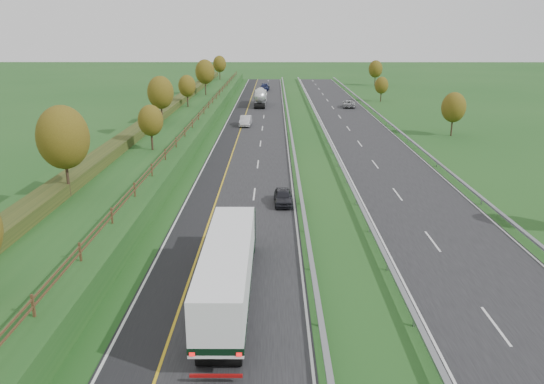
{
  "coord_description": "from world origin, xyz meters",
  "views": [
    {
      "loc": [
        3.22,
        -14.4,
        15.43
      ],
      "look_at": [
        3.02,
        28.66,
        2.2
      ],
      "focal_mm": 35.0,
      "sensor_mm": 36.0,
      "label": 1
    }
  ],
  "objects_px": {
    "box_lorry": "(229,266)",
    "car_small_far": "(265,87)",
    "car_dark_near": "(283,197)",
    "road_tanker": "(260,97)",
    "car_silver_mid": "(246,121)",
    "car_oncoming": "(349,104)"
  },
  "relations": [
    {
      "from": "car_small_far",
      "to": "car_silver_mid",
      "type": "bearing_deg",
      "value": -88.02
    },
    {
      "from": "road_tanker",
      "to": "car_dark_near",
      "type": "xyz_separation_m",
      "value": [
        3.81,
        -66.14,
        -1.12
      ]
    },
    {
      "from": "car_dark_near",
      "to": "road_tanker",
      "type": "bearing_deg",
      "value": 91.5
    },
    {
      "from": "box_lorry",
      "to": "car_dark_near",
      "type": "distance_m",
      "value": 18.64
    },
    {
      "from": "road_tanker",
      "to": "car_small_far",
      "type": "bearing_deg",
      "value": 89.24
    },
    {
      "from": "box_lorry",
      "to": "car_silver_mid",
      "type": "xyz_separation_m",
      "value": [
        -2.2,
        59.82,
        -1.47
      ]
    },
    {
      "from": "road_tanker",
      "to": "car_dark_near",
      "type": "height_order",
      "value": "road_tanker"
    },
    {
      "from": "box_lorry",
      "to": "car_silver_mid",
      "type": "height_order",
      "value": "box_lorry"
    },
    {
      "from": "road_tanker",
      "to": "car_small_far",
      "type": "height_order",
      "value": "road_tanker"
    },
    {
      "from": "box_lorry",
      "to": "car_dark_near",
      "type": "bearing_deg",
      "value": 79.38
    },
    {
      "from": "car_silver_mid",
      "to": "car_small_far",
      "type": "height_order",
      "value": "car_small_far"
    },
    {
      "from": "car_small_far",
      "to": "car_oncoming",
      "type": "xyz_separation_m",
      "value": [
        18.01,
        -31.9,
        -0.09
      ]
    },
    {
      "from": "car_silver_mid",
      "to": "car_dark_near",
      "type": "bearing_deg",
      "value": -79.73
    },
    {
      "from": "box_lorry",
      "to": "car_dark_near",
      "type": "relative_size",
      "value": 3.95
    },
    {
      "from": "car_small_far",
      "to": "car_oncoming",
      "type": "bearing_deg",
      "value": -56.24
    },
    {
      "from": "road_tanker",
      "to": "car_silver_mid",
      "type": "distance_m",
      "value": 24.67
    },
    {
      "from": "box_lorry",
      "to": "car_small_far",
      "type": "bearing_deg",
      "value": 90.0
    },
    {
      "from": "car_dark_near",
      "to": "car_small_far",
      "type": "height_order",
      "value": "car_small_far"
    },
    {
      "from": "road_tanker",
      "to": "car_silver_mid",
      "type": "xyz_separation_m",
      "value": [
        -1.81,
        -24.58,
        -1.0
      ]
    },
    {
      "from": "car_small_far",
      "to": "car_oncoming",
      "type": "relative_size",
      "value": 1.07
    },
    {
      "from": "car_dark_near",
      "to": "car_oncoming",
      "type": "distance_m",
      "value": 65.21
    },
    {
      "from": "car_dark_near",
      "to": "car_oncoming",
      "type": "relative_size",
      "value": 0.78
    }
  ]
}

